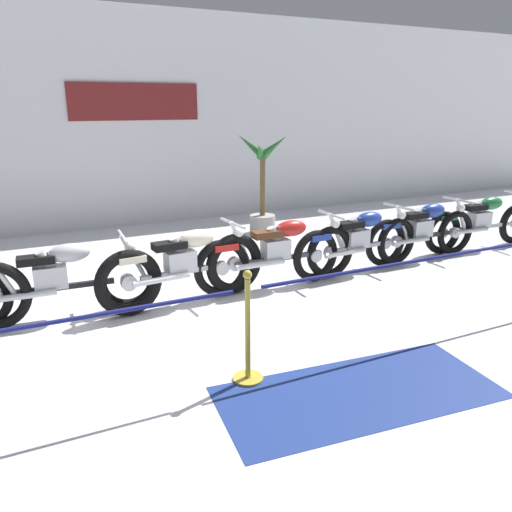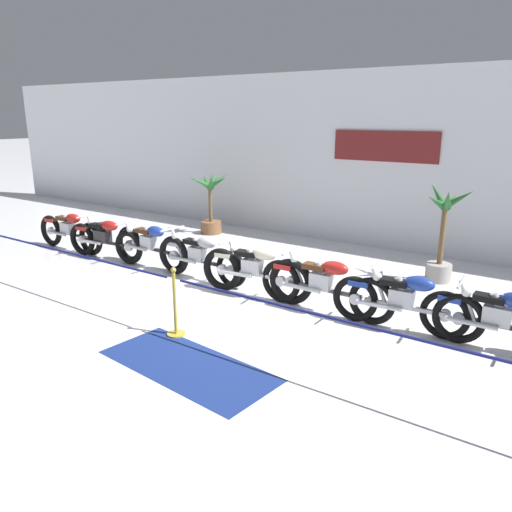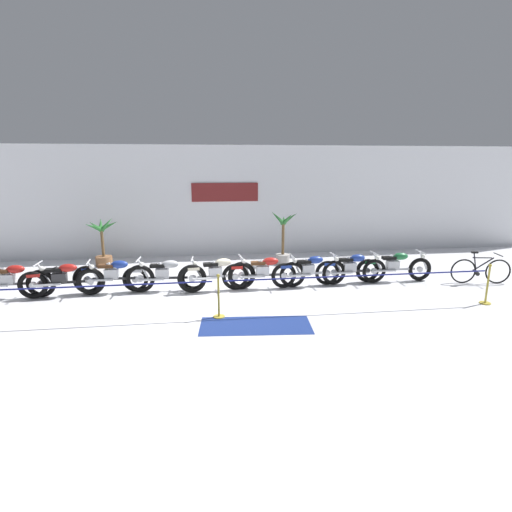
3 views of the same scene
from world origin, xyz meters
TOP-DOWN VIEW (x-y plane):
  - ground_plane at (0.00, 0.00)m, footprint 120.00×120.00m
  - back_wall at (0.00, 5.12)m, footprint 28.00×0.29m
  - motorcycle_silver_3 at (-1.38, 0.66)m, footprint 2.33×0.62m
  - motorcycle_cream_4 at (0.10, 0.45)m, footprint 2.22×0.62m
  - motorcycle_red_5 at (1.45, 0.49)m, footprint 2.43×0.62m
  - motorcycle_blue_6 at (2.78, 0.51)m, footprint 2.28×0.62m
  - motorcycle_blue_7 at (4.08, 0.59)m, footprint 2.20×0.62m
  - motorcycle_green_8 at (5.48, 0.66)m, footprint 2.38×0.62m
  - potted_palm_left_of_row at (2.55, 3.23)m, footprint 0.99×1.00m
  - stanchion_far_left at (-1.56, -1.54)m, footprint 13.87×0.28m
  - stanchion_mid_left at (0.04, -1.54)m, footprint 0.28×0.28m
  - floor_banner at (0.82, -2.16)m, footprint 2.56×1.30m

SIDE VIEW (x-z plane):
  - ground_plane at x=0.00m, z-range 0.00..0.00m
  - floor_banner at x=0.82m, z-range 0.00..0.01m
  - stanchion_mid_left at x=0.04m, z-range -0.17..0.88m
  - motorcycle_green_8 at x=5.48m, z-range -0.01..0.93m
  - motorcycle_silver_3 at x=-1.38m, z-range 0.00..0.93m
  - motorcycle_blue_6 at x=2.78m, z-range 0.00..0.95m
  - motorcycle_blue_7 at x=4.08m, z-range 0.00..0.95m
  - motorcycle_red_5 at x=1.45m, z-range 0.00..0.96m
  - motorcycle_cream_4 at x=0.10m, z-range -0.01..0.98m
  - stanchion_far_left at x=-1.56m, z-range 0.24..1.29m
  - potted_palm_left_of_row at x=2.55m, z-range -0.12..1.82m
  - back_wall at x=0.00m, z-range 0.00..4.20m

